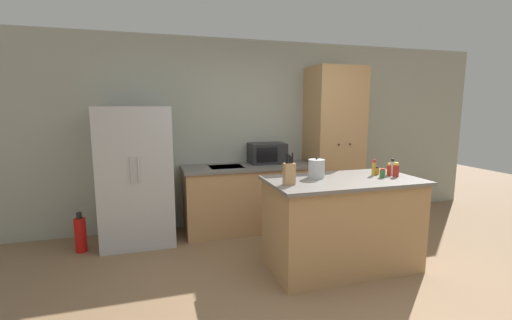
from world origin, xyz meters
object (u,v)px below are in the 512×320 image
Objects in this scene: fire_extinguisher at (81,234)px; spice_bottle_green_herb at (376,171)px; microwave at (267,153)px; spice_bottle_pale_salt at (374,168)px; spice_bottle_orange_cap at (389,170)px; spice_bottle_tall_dark at (392,167)px; spice_bottle_amber_oil at (383,173)px; refrigerator at (137,175)px; kettle at (316,169)px; pantry_cabinet at (333,145)px; knife_block at (289,173)px; spice_bottle_short_red at (396,170)px.

spice_bottle_green_herb is at bearing -19.08° from fire_extinguisher.
microwave is 1.62m from spice_bottle_green_herb.
spice_bottle_pale_salt is 0.16m from spice_bottle_orange_cap.
spice_bottle_tall_dark is 3.62m from fire_extinguisher.
spice_bottle_amber_oil is at bearing -64.84° from microwave.
refrigerator reaches higher than spice_bottle_amber_oil.
spice_bottle_green_herb is 0.52× the size of spice_bottle_pale_salt.
spice_bottle_amber_oil is 1.08× the size of spice_bottle_green_herb.
refrigerator is 7.80× the size of kettle.
pantry_cabinet reaches higher than spice_bottle_green_herb.
fire_extinguisher is at bearing -172.40° from microwave.
knife_block is at bearing -171.47° from spice_bottle_pale_salt.
knife_block is at bearing -45.27° from refrigerator.
spice_bottle_green_herb is 0.66× the size of spice_bottle_orange_cap.
pantry_cabinet is 3.51m from fire_extinguisher.
spice_bottle_green_herb is at bearing -2.35° from kettle.
microwave is at bearing 116.47° from spice_bottle_pale_salt.
spice_bottle_pale_salt is 1.27× the size of spice_bottle_orange_cap.
spice_bottle_pale_salt is (-0.06, -0.03, 0.04)m from spice_bottle_green_herb.
spice_bottle_pale_salt is (-0.02, 0.13, 0.03)m from spice_bottle_amber_oil.
kettle is at bearing 177.65° from spice_bottle_green_herb.
pantry_cabinet reaches higher than spice_bottle_orange_cap.
spice_bottle_amber_oil is 0.69m from kettle.
fire_extinguisher is at bearing -176.17° from pantry_cabinet.
spice_bottle_short_red is (0.90, -1.58, -0.01)m from microwave.
knife_block reaches higher than spice_bottle_amber_oil.
kettle is at bearing 175.44° from spice_bottle_tall_dark.
spice_bottle_orange_cap is (2.62, -1.33, 0.17)m from refrigerator.
spice_bottle_amber_oil is 0.71× the size of spice_bottle_orange_cap.
pantry_cabinet is 14.78× the size of spice_bottle_short_red.
knife_block is 3.29× the size of spice_bottle_amber_oil.
pantry_cabinet is 1.59m from kettle.
spice_bottle_green_herb is at bearing 139.40° from spice_bottle_orange_cap.
spice_bottle_orange_cap is (0.14, 0.08, 0.02)m from spice_bottle_amber_oil.
spice_bottle_amber_oil is 0.44× the size of kettle.
refrigerator is 0.91m from fire_extinguisher.
knife_block is 1.28m from spice_bottle_tall_dark.
microwave is 1.62m from spice_bottle_pale_salt.
spice_bottle_pale_salt is at bearing 162.45° from spice_bottle_orange_cap.
spice_bottle_amber_oil is at bearing 1.65° from knife_block.
pantry_cabinet reaches higher than spice_bottle_short_red.
microwave is 5.27× the size of spice_bottle_amber_oil.
knife_block is 1.20m from spice_bottle_orange_cap.
refrigerator is at bearing 146.12° from kettle.
spice_bottle_short_red is (1.22, 0.03, -0.04)m from knife_block.
spice_bottle_green_herb is (1.10, 0.19, -0.07)m from knife_block.
pantry_cabinet is at bearing 85.07° from spice_bottle_orange_cap.
fire_extinguisher is at bearing 160.05° from spice_bottle_pale_salt.
microwave is at bearing 119.77° from spice_bottle_short_red.
pantry_cabinet reaches higher than spice_bottle_amber_oil.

